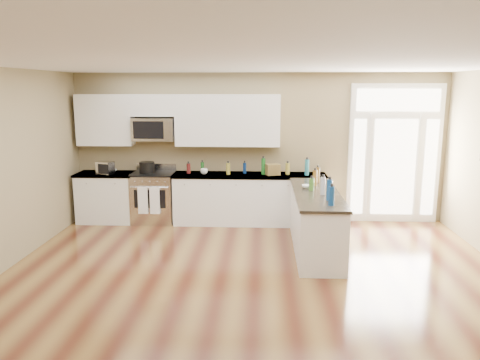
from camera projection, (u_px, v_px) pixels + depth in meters
The scene contains 18 objects.
ground at pixel (253, 316), 5.26m from camera, with size 8.00×8.00×0.00m, color #4C2315.
room_shell at pixel (254, 166), 4.93m from camera, with size 8.00×8.00×8.00m.
back_cabinet_left at pixel (108, 199), 8.93m from camera, with size 1.10×0.66×0.94m.
back_cabinet_right at pixel (249, 200), 8.80m from camera, with size 2.85×0.66×0.94m.
peninsula_cabinet at pixel (315, 223), 7.32m from camera, with size 0.69×2.32×0.94m.
upper_cabinet_left at pixel (105, 120), 8.78m from camera, with size 1.04×0.33×0.95m, color white.
upper_cabinet_right at pixel (228, 120), 8.67m from camera, with size 1.94×0.33×0.95m, color white.
upper_cabinet_short at pixel (154, 105), 8.68m from camera, with size 0.82×0.33×0.40m, color white.
microwave at pixel (154, 129), 8.73m from camera, with size 0.78×0.41×0.42m.
entry_door at pixel (394, 154), 8.75m from camera, with size 1.70×0.10×2.60m.
kitchen_range at pixel (154, 197), 8.88m from camera, with size 0.78×0.69×1.08m.
stockpot at pixel (147, 167), 8.77m from camera, with size 0.28×0.28×0.22m, color black.
toaster_oven at pixel (105, 168), 8.68m from camera, with size 0.28×0.22×0.24m, color silver.
cardboard_box at pixel (273, 169), 8.62m from camera, with size 0.25×0.18×0.20m, color brown.
bowl_left at pixel (112, 171), 8.92m from camera, with size 0.20×0.20×0.05m, color white.
bowl_peninsula at pixel (307, 187), 7.48m from camera, with size 0.17×0.17×0.05m, color white.
cup_counter at pixel (204, 171), 8.69m from camera, with size 0.13×0.13×0.10m, color white.
counter_bottles at pixel (287, 176), 7.85m from camera, with size 2.42×2.45×0.30m.
Camera 1 is at (0.10, -4.86, 2.52)m, focal length 35.00 mm.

